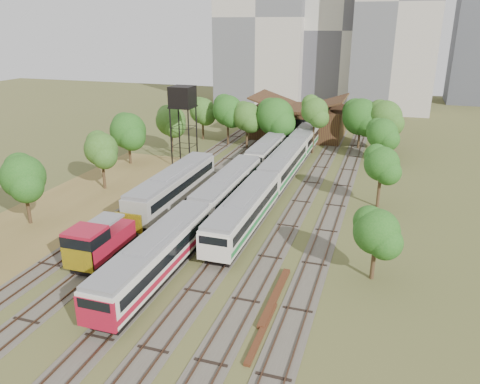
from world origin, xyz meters
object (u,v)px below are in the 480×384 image
(shunter_locomotive, at_px, (99,243))
(water_tower, at_px, (182,99))
(railcar_green_set, at_px, (283,165))
(railcar_red_set, at_px, (198,217))

(shunter_locomotive, bearing_deg, water_tower, 100.46)
(railcar_green_set, distance_m, water_tower, 17.55)
(railcar_red_set, distance_m, railcar_green_set, 20.20)
(railcar_green_set, xyz_separation_m, shunter_locomotive, (-10.00, -27.69, -0.12))
(shunter_locomotive, bearing_deg, railcar_red_set, 52.72)
(shunter_locomotive, relative_size, water_tower, 0.71)
(railcar_red_set, xyz_separation_m, railcar_green_set, (4.00, 19.80, 0.05))
(railcar_green_set, bearing_deg, shunter_locomotive, -109.86)
(shunter_locomotive, distance_m, water_tower, 31.77)
(railcar_red_set, xyz_separation_m, shunter_locomotive, (-6.00, -7.88, -0.07))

